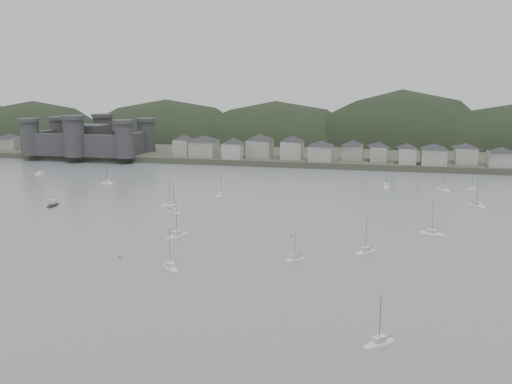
# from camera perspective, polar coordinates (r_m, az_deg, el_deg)

# --- Properties ---
(ground) EXTENTS (900.00, 900.00, 0.00)m
(ground) POSITION_cam_1_polar(r_m,az_deg,el_deg) (127.53, -7.72, -8.98)
(ground) COLOR slate
(ground) RESTS_ON ground
(far_shore_land) EXTENTS (900.00, 250.00, 3.00)m
(far_shore_land) POSITION_cam_1_polar(r_m,az_deg,el_deg) (411.25, 6.96, 5.12)
(far_shore_land) COLOR #383D2D
(far_shore_land) RESTS_ON ground
(forested_ridge) EXTENTS (851.55, 103.94, 102.57)m
(forested_ridge) POSITION_cam_1_polar(r_m,az_deg,el_deg) (387.03, 7.22, 2.84)
(forested_ridge) COLOR black
(forested_ridge) RESTS_ON ground
(castle) EXTENTS (66.00, 43.00, 20.00)m
(castle) POSITION_cam_1_polar(r_m,az_deg,el_deg) (335.78, -16.19, 5.07)
(castle) COLOR #363639
(castle) RESTS_ON far_shore_land
(waterfront_town) EXTENTS (451.48, 28.46, 12.92)m
(waterfront_town) POSITION_cam_1_polar(r_m,az_deg,el_deg) (297.29, 14.39, 3.99)
(waterfront_town) COLOR gray
(waterfront_town) RESTS_ON far_shore_land
(sailboat_lead) EXTENTS (5.71, 5.25, 8.11)m
(sailboat_lead) POSITION_cam_1_polar(r_m,az_deg,el_deg) (142.30, 3.86, -6.68)
(sailboat_lead) COLOR silver
(sailboat_lead) RESTS_ON ground
(moored_fleet) EXTENTS (247.20, 156.76, 13.58)m
(moored_fleet) POSITION_cam_1_polar(r_m,az_deg,el_deg) (178.37, -3.65, -3.01)
(moored_fleet) COLOR silver
(moored_fleet) RESTS_ON ground
(motor_launch_far) EXTENTS (3.96, 8.26, 3.89)m
(motor_launch_far) POSITION_cam_1_polar(r_m,az_deg,el_deg) (213.87, -19.50, -1.23)
(motor_launch_far) COLOR black
(motor_launch_far) RESTS_ON ground
(mooring_buoys) EXTENTS (164.56, 100.23, 0.70)m
(mooring_buoys) POSITION_cam_1_polar(r_m,az_deg,el_deg) (187.30, -6.48, -2.39)
(mooring_buoys) COLOR #BE683F
(mooring_buoys) RESTS_ON ground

